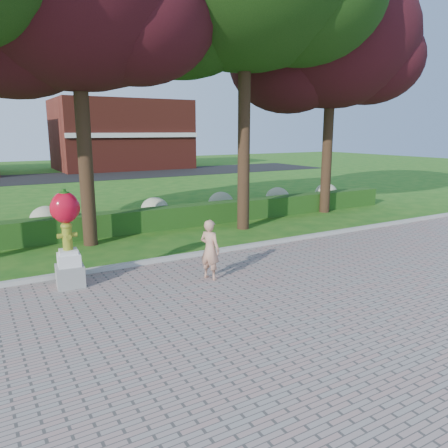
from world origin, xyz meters
name	(u,v)px	position (x,y,z in m)	size (l,w,h in m)	color
ground	(245,291)	(0.00, 0.00, 0.00)	(100.00, 100.00, 0.00)	#1D5A16
walkway	(391,372)	(0.00, -4.00, 0.02)	(40.00, 14.00, 0.04)	gray
curb	(188,256)	(0.00, 3.00, 0.07)	(40.00, 0.18, 0.15)	#ADADA5
lawn_hedge	(139,221)	(0.00, 7.00, 0.40)	(24.00, 0.70, 0.80)	#224915
hydrangea_row	(144,211)	(0.57, 8.00, 0.55)	(20.10, 1.10, 0.99)	#ACB086
street	(46,178)	(0.00, 28.00, 0.01)	(50.00, 8.00, 0.02)	black
building_right	(121,135)	(8.00, 34.00, 3.20)	(12.00, 8.00, 6.40)	maroon
tree_far_right	(329,48)	(8.40, 6.58, 6.97)	(7.88, 6.72, 10.21)	black
hydrant_sculpture	(67,236)	(-3.38, 2.27, 1.24)	(0.67, 0.67, 2.27)	gray
woman	(210,250)	(-0.33, 1.07, 0.78)	(0.54, 0.35, 1.47)	tan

